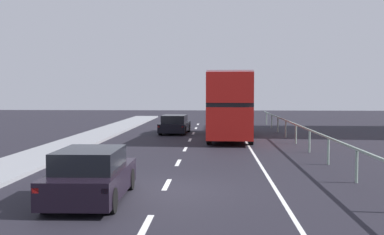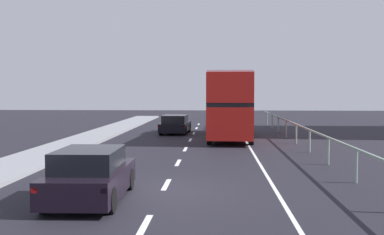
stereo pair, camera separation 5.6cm
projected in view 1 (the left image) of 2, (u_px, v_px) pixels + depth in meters
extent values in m
cube|color=black|center=(164.00, 191.00, 14.23)|extent=(75.88, 120.00, 0.10)
cube|color=silver|center=(146.00, 226.00, 10.40)|extent=(0.16, 1.81, 0.01)
cube|color=silver|center=(167.00, 185.00, 15.01)|extent=(0.16, 1.81, 0.01)
cube|color=silver|center=(178.00, 163.00, 19.62)|extent=(0.16, 1.81, 0.01)
cube|color=silver|center=(185.00, 149.00, 24.23)|extent=(0.16, 1.81, 0.01)
cube|color=silver|center=(190.00, 140.00, 28.84)|extent=(0.16, 1.81, 0.01)
cube|color=silver|center=(193.00, 133.00, 33.46)|extent=(0.16, 1.81, 0.01)
cube|color=silver|center=(196.00, 128.00, 38.07)|extent=(0.16, 1.81, 0.01)
cube|color=silver|center=(198.00, 124.00, 42.68)|extent=(0.16, 1.81, 0.01)
cube|color=silver|center=(253.00, 152.00, 23.04)|extent=(0.12, 46.00, 0.01)
cube|color=gray|center=(310.00, 130.00, 22.84)|extent=(0.08, 42.00, 0.08)
cylinder|color=gray|center=(357.00, 166.00, 15.26)|extent=(0.10, 0.10, 1.11)
cylinder|color=gray|center=(328.00, 151.00, 19.06)|extent=(0.10, 0.10, 1.11)
cylinder|color=gray|center=(309.00, 141.00, 22.87)|extent=(0.10, 0.10, 1.11)
cylinder|color=gray|center=(296.00, 134.00, 26.68)|extent=(0.10, 0.10, 1.11)
cylinder|color=gray|center=(286.00, 129.00, 30.49)|extent=(0.10, 0.10, 1.11)
cylinder|color=gray|center=(278.00, 125.00, 34.29)|extent=(0.10, 0.10, 1.11)
cylinder|color=gray|center=(272.00, 121.00, 38.10)|extent=(0.10, 0.10, 1.11)
cylinder|color=gray|center=(266.00, 119.00, 41.91)|extent=(0.10, 0.10, 1.11)
cube|color=red|center=(231.00, 119.00, 29.98)|extent=(3.01, 10.71, 1.80)
cube|color=black|center=(231.00, 103.00, 29.93)|extent=(3.01, 10.29, 0.24)
cube|color=red|center=(231.00, 88.00, 29.87)|extent=(3.01, 10.71, 1.64)
cube|color=silver|center=(231.00, 74.00, 29.83)|extent=(2.95, 10.50, 0.10)
cube|color=black|center=(232.00, 113.00, 35.23)|extent=(2.28, 0.14, 1.26)
cube|color=yellow|center=(232.00, 83.00, 35.11)|extent=(1.52, 0.11, 0.28)
cylinder|color=black|center=(215.00, 126.00, 34.02)|extent=(0.32, 1.01, 1.00)
cylinder|color=black|center=(248.00, 126.00, 33.80)|extent=(0.32, 1.01, 1.00)
cylinder|color=black|center=(209.00, 135.00, 26.45)|extent=(0.32, 1.01, 1.00)
cylinder|color=black|center=(251.00, 136.00, 26.23)|extent=(0.32, 1.01, 1.00)
cube|color=black|center=(92.00, 181.00, 12.85)|extent=(1.91, 4.24, 0.70)
cube|color=black|center=(90.00, 159.00, 12.60)|extent=(1.65, 2.34, 0.56)
cube|color=red|center=(35.00, 191.00, 10.80)|extent=(0.16, 0.06, 0.12)
cube|color=red|center=(105.00, 191.00, 10.75)|extent=(0.16, 0.06, 0.12)
cylinder|color=black|center=(76.00, 179.00, 14.28)|extent=(0.21, 0.64, 0.64)
cylinder|color=black|center=(130.00, 179.00, 14.23)|extent=(0.21, 0.64, 0.64)
cylinder|color=black|center=(45.00, 200.00, 11.49)|extent=(0.21, 0.64, 0.64)
cylinder|color=black|center=(112.00, 201.00, 11.44)|extent=(0.21, 0.64, 0.64)
cube|color=black|center=(175.00, 127.00, 33.37)|extent=(2.03, 4.35, 0.60)
cube|color=black|center=(175.00, 119.00, 33.13)|extent=(1.72, 2.42, 0.54)
cube|color=red|center=(159.00, 127.00, 31.35)|extent=(0.16, 0.07, 0.12)
cube|color=red|center=(183.00, 127.00, 31.20)|extent=(0.16, 0.07, 0.12)
cylinder|color=black|center=(166.00, 127.00, 34.89)|extent=(0.23, 0.65, 0.64)
cylinder|color=black|center=(189.00, 127.00, 34.73)|extent=(0.23, 0.65, 0.64)
cylinder|color=black|center=(160.00, 130.00, 32.03)|extent=(0.23, 0.65, 0.64)
cylinder|color=black|center=(184.00, 131.00, 31.88)|extent=(0.23, 0.65, 0.64)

